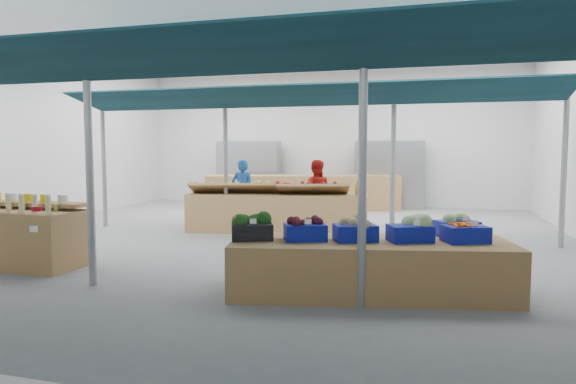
% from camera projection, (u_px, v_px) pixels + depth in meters
% --- Properties ---
extents(floor, '(13.00, 13.00, 0.00)m').
position_uv_depth(floor, '(263.00, 238.00, 10.27)').
color(floor, slate).
rests_on(floor, ground).
extents(hall, '(13.00, 13.00, 13.00)m').
position_uv_depth(hall, '(283.00, 110.00, 11.43)').
color(hall, silver).
rests_on(hall, ground).
extents(pole_grid, '(10.00, 4.60, 3.00)m').
position_uv_depth(pole_grid, '(272.00, 147.00, 8.24)').
color(pole_grid, gray).
rests_on(pole_grid, floor).
extents(awnings, '(9.50, 7.08, 0.30)m').
position_uv_depth(awnings, '(272.00, 86.00, 8.16)').
color(awnings, '#0A252D').
rests_on(awnings, pole_grid).
extents(back_shelving_left, '(2.00, 0.50, 2.00)m').
position_uv_depth(back_shelving_left, '(249.00, 173.00, 16.62)').
color(back_shelving_left, '#B23F33').
rests_on(back_shelving_left, floor).
extents(back_shelving_right, '(2.00, 0.50, 2.00)m').
position_uv_depth(back_shelving_right, '(390.00, 175.00, 15.40)').
color(back_shelving_right, '#B23F33').
rests_on(back_shelving_right, floor).
extents(bottle_shelf, '(1.95, 1.20, 1.14)m').
position_uv_depth(bottle_shelf, '(22.00, 236.00, 7.78)').
color(bottle_shelf, olive).
rests_on(bottle_shelf, floor).
extents(veg_counter, '(3.53, 1.77, 0.66)m').
position_uv_depth(veg_counter, '(370.00, 268.00, 6.26)').
color(veg_counter, olive).
rests_on(veg_counter, floor).
extents(fruit_counter, '(3.91, 1.39, 0.82)m').
position_uv_depth(fruit_counter, '(277.00, 213.00, 10.99)').
color(fruit_counter, olive).
rests_on(fruit_counter, floor).
extents(far_counter, '(5.69, 2.59, 1.01)m').
position_uv_depth(far_counter, '(303.00, 192.00, 15.12)').
color(far_counter, olive).
rests_on(far_counter, floor).
extents(crate_stack, '(0.57, 0.47, 0.59)m').
position_uv_depth(crate_stack, '(406.00, 268.00, 6.36)').
color(crate_stack, '#0D1892').
rests_on(crate_stack, floor).
extents(vendor_left, '(0.60, 0.43, 1.53)m').
position_uv_depth(vendor_left, '(243.00, 191.00, 12.34)').
color(vendor_left, '#1950A4').
rests_on(vendor_left, floor).
extents(vendor_right, '(0.81, 0.67, 1.53)m').
position_uv_depth(vendor_right, '(316.00, 193.00, 11.86)').
color(vendor_right, '#B11A15').
rests_on(vendor_right, floor).
extents(crate_broccoli, '(0.60, 0.52, 0.35)m').
position_uv_depth(crate_broccoli, '(252.00, 227.00, 6.32)').
color(crate_broccoli, black).
rests_on(crate_broccoli, veg_counter).
extents(crate_beets, '(0.60, 0.52, 0.29)m').
position_uv_depth(crate_beets, '(305.00, 229.00, 6.28)').
color(crate_beets, '#0D1892').
rests_on(crate_beets, veg_counter).
extents(crate_celeriac, '(0.60, 0.52, 0.31)m').
position_uv_depth(crate_celeriac, '(355.00, 229.00, 6.23)').
color(crate_celeriac, '#0D1892').
rests_on(crate_celeriac, veg_counter).
extents(crate_cabbage, '(0.60, 0.52, 0.35)m').
position_uv_depth(crate_cabbage, '(410.00, 229.00, 6.18)').
color(crate_cabbage, '#0D1892').
rests_on(crate_cabbage, veg_counter).
extents(crate_carrots, '(0.60, 0.52, 0.29)m').
position_uv_depth(crate_carrots, '(465.00, 233.00, 6.14)').
color(crate_carrots, '#0D1892').
rests_on(crate_carrots, veg_counter).
extents(sparrow, '(0.12, 0.09, 0.11)m').
position_uv_depth(sparrow, '(238.00, 221.00, 6.21)').
color(sparrow, brown).
rests_on(sparrow, crate_broccoli).
extents(pole_ribbon, '(0.12, 0.12, 0.28)m').
position_uv_depth(pole_ribbon, '(36.00, 211.00, 5.76)').
color(pole_ribbon, '#AA0B17').
rests_on(pole_ribbon, pole_grid).
extents(apple_heap_yellow, '(2.01, 1.15, 0.27)m').
position_uv_depth(apple_heap_yellow, '(235.00, 186.00, 10.99)').
color(apple_heap_yellow, '#997247').
rests_on(apple_heap_yellow, fruit_counter).
extents(apple_heap_red, '(1.63, 1.05, 0.27)m').
position_uv_depth(apple_heap_red, '(313.00, 187.00, 10.74)').
color(apple_heap_red, '#997247').
rests_on(apple_heap_red, fruit_counter).
extents(pineapple, '(0.14, 0.14, 0.39)m').
position_uv_depth(pineapple, '(359.00, 187.00, 10.60)').
color(pineapple, '#8C6019').
rests_on(pineapple, fruit_counter).
extents(crate_extra, '(0.61, 0.54, 0.32)m').
position_uv_depth(crate_extra, '(457.00, 225.00, 6.55)').
color(crate_extra, '#0D1892').
rests_on(crate_extra, veg_counter).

